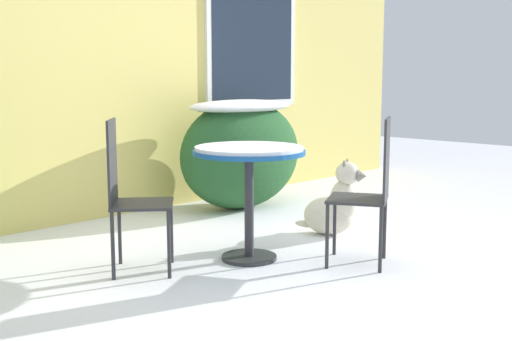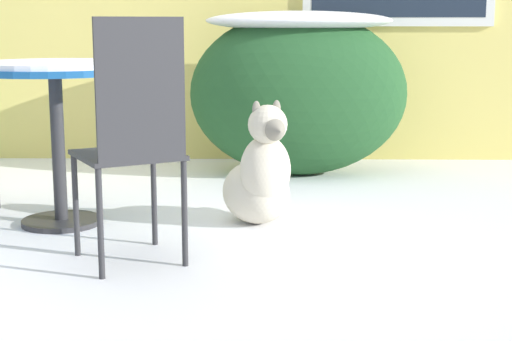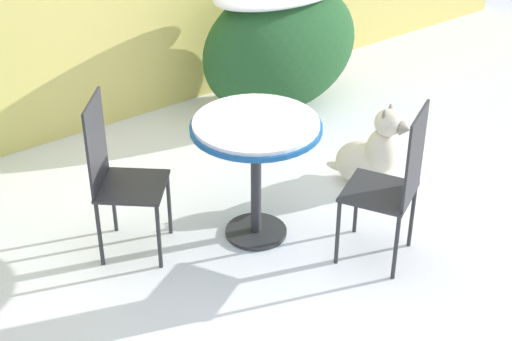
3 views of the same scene
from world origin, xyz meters
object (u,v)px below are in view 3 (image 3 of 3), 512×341
at_px(patio_chair_far_side, 394,182).
at_px(dog, 371,156).
at_px(patio_chair_near_table, 117,173).
at_px(patio_table, 256,141).

relative_size(patio_chair_far_side, dog, 1.61).
height_order(patio_chair_near_table, patio_chair_far_side, same).
bearing_deg(patio_table, dog, 0.36).
height_order(patio_chair_near_table, dog, patio_chair_near_table).
height_order(patio_table, dog, patio_table).
distance_m(patio_chair_near_table, dog, 1.73).
height_order(patio_table, patio_chair_near_table, patio_chair_near_table).
bearing_deg(dog, patio_chair_near_table, 145.62).
xyz_separation_m(patio_chair_far_side, dog, (0.48, 0.65, -0.30)).
xyz_separation_m(patio_table, patio_chair_far_side, (0.47, -0.64, -0.13)).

